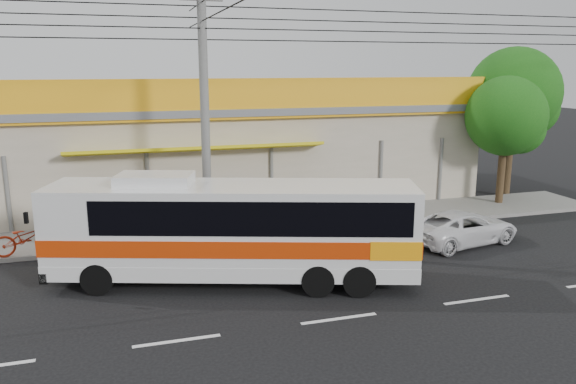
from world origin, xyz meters
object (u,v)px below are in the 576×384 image
at_px(motorbike_dark, 72,226).
at_px(white_car, 463,227).
at_px(utility_pole, 202,21).
at_px(tree_near, 509,119).
at_px(tree_far, 517,96).
at_px(motorbike_red, 27,237).
at_px(coach_bus, 238,226).

relative_size(motorbike_dark, white_car, 0.39).
distance_m(white_car, utility_pole, 11.38).
bearing_deg(tree_near, utility_pole, -171.59).
distance_m(motorbike_dark, tree_far, 20.23).
relative_size(motorbike_red, white_car, 0.51).
bearing_deg(utility_pole, tree_near, 8.41).
bearing_deg(motorbike_dark, motorbike_red, 124.27).
distance_m(motorbike_red, tree_far, 21.61).
bearing_deg(utility_pole, coach_bus, -84.95).
height_order(coach_bus, motorbike_red, coach_bus).
distance_m(coach_bus, utility_pole, 6.87).
xyz_separation_m(white_car, tree_far, (6.45, 5.77, 4.20)).
xyz_separation_m(motorbike_dark, white_car, (13.26, -3.94, -0.06)).
height_order(motorbike_red, tree_far, tree_far).
bearing_deg(tree_far, tree_near, -135.53).
height_order(utility_pole, tree_far, utility_pole).
bearing_deg(white_car, tree_near, -60.17).
bearing_deg(white_car, motorbike_dark, 62.38).
bearing_deg(coach_bus, motorbike_dark, 150.78).
bearing_deg(utility_pole, tree_far, 13.12).
bearing_deg(motorbike_red, tree_near, -99.59).
distance_m(motorbike_red, motorbike_dark, 1.76).
distance_m(white_car, tree_near, 7.29).
xyz_separation_m(utility_pole, tree_far, (15.14, 3.53, -2.80)).
height_order(white_car, tree_near, tree_near).
relative_size(coach_bus, utility_pole, 0.31).
xyz_separation_m(white_car, utility_pole, (-8.69, 2.24, 6.99)).
relative_size(coach_bus, tree_near, 1.83).
xyz_separation_m(motorbike_red, utility_pole, (5.86, -0.50, 6.87)).
height_order(coach_bus, tree_near, tree_near).
relative_size(tree_near, tree_far, 0.82).
xyz_separation_m(motorbike_red, tree_near, (19.46, 1.51, 3.20)).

